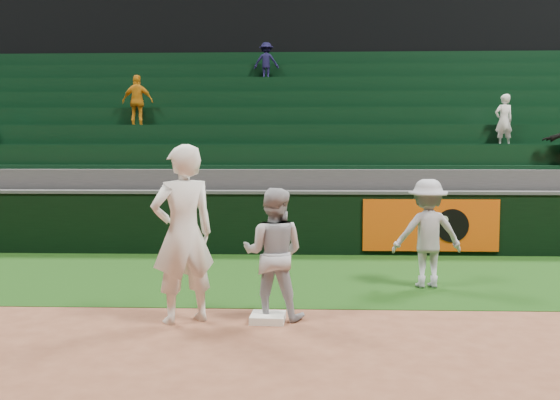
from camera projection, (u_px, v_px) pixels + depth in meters
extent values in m
plane|color=brown|center=(255.00, 329.00, 7.14)|extent=(70.00, 70.00, 0.00)
cube|color=#12350D|center=(269.00, 276.00, 10.13)|extent=(36.00, 4.20, 0.01)
cube|color=black|center=(290.00, 47.00, 24.03)|extent=(40.00, 12.00, 12.00)
cube|color=white|center=(268.00, 318.00, 7.45)|extent=(0.43, 0.43, 0.09)
imported|color=white|center=(183.00, 234.00, 7.36)|extent=(0.92, 0.82, 2.12)
imported|color=#ADAFB8|center=(273.00, 253.00, 7.55)|extent=(0.87, 0.73, 1.59)
imported|color=#A3A5B0|center=(427.00, 233.00, 9.24)|extent=(1.09, 0.70, 1.61)
cube|color=black|center=(275.00, 223.00, 12.27)|extent=(36.00, 0.35, 1.20)
cube|color=#D84C0A|center=(431.00, 225.00, 11.97)|extent=(2.60, 0.05, 1.00)
cylinder|color=black|center=(452.00, 226.00, 11.92)|extent=(0.64, 0.02, 0.64)
cylinder|color=white|center=(445.00, 219.00, 11.90)|extent=(0.14, 0.02, 0.14)
cube|color=#424244|center=(275.00, 192.00, 12.22)|extent=(36.00, 0.40, 0.06)
cube|color=#38383A|center=(277.00, 209.00, 12.97)|extent=(36.00, 0.85, 1.65)
cube|color=black|center=(277.00, 157.00, 13.14)|extent=(36.00, 0.14, 0.50)
cube|color=black|center=(277.00, 167.00, 12.99)|extent=(36.00, 0.45, 0.08)
cube|color=#38383A|center=(279.00, 195.00, 13.80)|extent=(36.00, 0.85, 2.10)
cube|color=black|center=(279.00, 136.00, 13.95)|extent=(36.00, 0.14, 0.50)
cube|color=black|center=(279.00, 146.00, 13.80)|extent=(36.00, 0.45, 0.08)
cube|color=#38383A|center=(280.00, 183.00, 14.63)|extent=(36.00, 0.85, 2.55)
cube|color=black|center=(280.00, 118.00, 14.76)|extent=(36.00, 0.14, 0.50)
cube|color=black|center=(280.00, 127.00, 14.61)|extent=(36.00, 0.45, 0.08)
cube|color=#38383A|center=(281.00, 172.00, 15.46)|extent=(36.00, 0.85, 3.00)
cube|color=black|center=(282.00, 102.00, 15.57)|extent=(36.00, 0.14, 0.50)
cube|color=black|center=(281.00, 110.00, 15.42)|extent=(36.00, 0.45, 0.08)
cube|color=#38383A|center=(282.00, 162.00, 16.29)|extent=(36.00, 0.85, 3.45)
cube|color=black|center=(283.00, 87.00, 16.38)|extent=(36.00, 0.14, 0.50)
cube|color=black|center=(283.00, 94.00, 16.23)|extent=(36.00, 0.45, 0.08)
cube|color=#38383A|center=(283.00, 153.00, 17.12)|extent=(36.00, 0.85, 3.90)
cube|color=black|center=(284.00, 73.00, 17.19)|extent=(36.00, 0.14, 0.50)
cube|color=black|center=(284.00, 80.00, 17.04)|extent=(36.00, 0.45, 0.08)
cube|color=#38383A|center=(284.00, 145.00, 17.94)|extent=(36.00, 0.85, 4.35)
cube|color=black|center=(285.00, 61.00, 18.00)|extent=(36.00, 0.14, 0.50)
cube|color=black|center=(285.00, 68.00, 17.85)|extent=(36.00, 0.45, 0.08)
imported|color=#C47912|center=(138.00, 102.00, 14.56)|extent=(0.74, 0.34, 1.24)
imported|color=silver|center=(504.00, 121.00, 13.45)|extent=(0.48, 0.38, 1.14)
imported|color=black|center=(266.00, 62.00, 16.89)|extent=(0.70, 0.43, 1.04)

